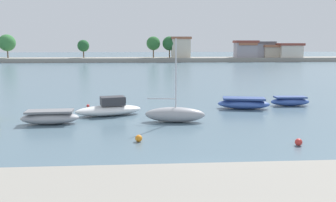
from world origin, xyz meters
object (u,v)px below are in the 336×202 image
moored_boat_3 (175,114)px  mooring_buoy_1 (139,138)px  mooring_buoy_0 (88,106)px  moored_boat_1 (50,117)px  moored_boat_4 (244,103)px  moored_boat_5 (290,101)px  moored_boat_2 (109,109)px  mooring_buoy_4 (171,170)px  mooring_buoy_2 (299,142)px

moored_boat_3 → mooring_buoy_1: moored_boat_3 is taller
mooring_buoy_0 → moored_boat_1: bearing=-104.8°
moored_boat_4 → moored_boat_5: moored_boat_4 is taller
moored_boat_4 → moored_boat_3: bearing=-132.1°
moored_boat_5 → moored_boat_2: bearing=-166.3°
moored_boat_1 → moored_boat_2: size_ratio=0.75×
moored_boat_4 → mooring_buoy_4: size_ratio=12.81×
mooring_buoy_4 → moored_boat_5: bearing=53.3°
moored_boat_3 → mooring_buoy_0: (-7.25, 6.43, -0.43)m
moored_boat_3 → mooring_buoy_4: bearing=-88.7°
moored_boat_4 → moored_boat_5: bearing=25.1°
mooring_buoy_2 → mooring_buoy_0: bearing=136.6°
moored_boat_5 → mooring_buoy_2: (-4.73, -12.56, -0.20)m
moored_boat_4 → mooring_buoy_1: moored_boat_4 is taller
moored_boat_5 → mooring_buoy_1: moored_boat_5 is taller
mooring_buoy_0 → mooring_buoy_4: size_ratio=0.76×
mooring_buoy_0 → mooring_buoy_1: 12.43m
moored_boat_1 → moored_boat_2: (3.96, 2.75, 0.07)m
moored_boat_1 → mooring_buoy_4: bearing=-56.1°
moored_boat_5 → mooring_buoy_1: (-13.74, -11.13, -0.20)m
moored_boat_1 → mooring_buoy_1: moored_boat_1 is taller
moored_boat_1 → moored_boat_4: bearing=14.4°
moored_boat_4 → mooring_buoy_1: bearing=-121.3°
moored_boat_3 → mooring_buoy_1: bearing=-109.5°
moored_boat_3 → moored_boat_4: moored_boat_3 is taller
mooring_buoy_2 → moored_boat_1: bearing=157.1°
moored_boat_1 → mooring_buoy_1: 8.16m
moored_boat_2 → moored_boat_3: 5.70m
moored_boat_4 → mooring_buoy_1: size_ratio=11.29×
moored_boat_3 → moored_boat_5: bearing=35.8°
moored_boat_5 → mooring_buoy_0: 18.42m
mooring_buoy_2 → moored_boat_5: bearing=69.4°
mooring_buoy_1 → mooring_buoy_2: (9.01, -1.43, -0.00)m
mooring_buoy_2 → mooring_buoy_4: mooring_buoy_2 is taller
moored_boat_4 → moored_boat_5: 4.81m
moored_boat_4 → mooring_buoy_4: moored_boat_4 is taller
moored_boat_4 → mooring_buoy_0: bearing=-175.5°
moored_boat_3 → mooring_buoy_0: size_ratio=21.51×
moored_boat_5 → mooring_buoy_0: moored_boat_5 is taller
moored_boat_1 → moored_boat_4: 16.20m
mooring_buoy_0 → mooring_buoy_2: size_ratio=0.68×
moored_boat_1 → moored_boat_4: size_ratio=0.87×
moored_boat_5 → mooring_buoy_2: bearing=-108.5°
moored_boat_3 → moored_boat_2: bearing=158.6°
moored_boat_3 → mooring_buoy_0: bearing=145.8°
moored_boat_2 → mooring_buoy_1: (2.42, -7.84, -0.33)m
moored_boat_3 → mooring_buoy_2: moored_boat_3 is taller
moored_boat_2 → mooring_buoy_1: bearing=-87.5°
moored_boat_5 → mooring_buoy_2: size_ratio=8.71×
moored_boat_3 → moored_boat_4: 8.12m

